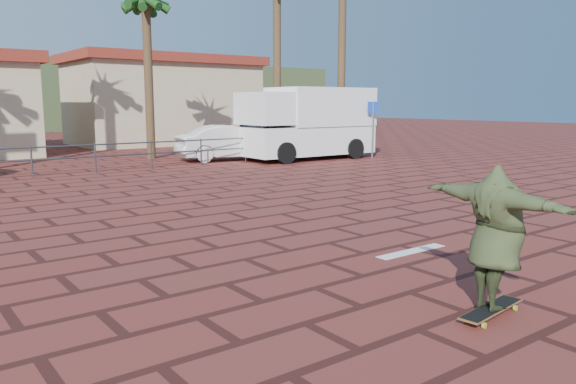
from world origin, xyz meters
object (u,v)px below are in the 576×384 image
object	(u,v)px
skateboarder	(496,238)
campervan	(308,122)
car_white	(230,143)
longboard	(491,309)

from	to	relation	value
skateboarder	campervan	distance (m)	17.84
campervan	car_white	distance (m)	3.36
longboard	car_white	xyz separation A→B (m)	(6.63, 16.58, 0.63)
longboard	car_white	size ratio (longest dim) A/B	0.25
campervan	car_white	bearing A→B (deg)	153.46
longboard	skateboarder	distance (m)	0.81
car_white	skateboarder	bearing A→B (deg)	168.96
skateboarder	campervan	xyz separation A→B (m)	(9.51, 15.08, 0.66)
campervan	longboard	bearing A→B (deg)	-121.30
longboard	skateboarder	bearing A→B (deg)	173.16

